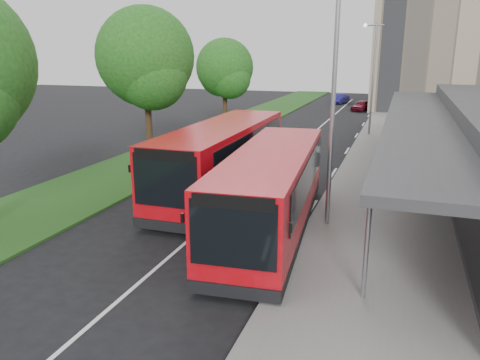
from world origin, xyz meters
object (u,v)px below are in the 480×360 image
object	(u,v)px
lamp_post_far	(372,72)
car_far	(340,99)
tree_mid	(146,63)
litter_bin	(379,167)
lamp_post_near	(331,95)
tree_far	(225,71)
bus_second	(222,159)
car_near	(362,105)
bus_main	(271,191)
bollard	(386,133)

from	to	relation	value
lamp_post_far	car_far	bearing A→B (deg)	102.53
tree_mid	car_far	distance (m)	36.34
litter_bin	lamp_post_near	bearing A→B (deg)	-100.94
lamp_post_near	lamp_post_far	xyz separation A→B (m)	(0.00, 20.00, 0.00)
tree_far	lamp_post_near	size ratio (longest dim) A/B	0.90
car_far	lamp_post_far	bearing A→B (deg)	-64.88
tree_far	bus_second	xyz separation A→B (m)	(6.16, -16.44, -3.07)
lamp_post_near	car_near	world-z (taller)	lamp_post_near
lamp_post_near	bus_main	world-z (taller)	lamp_post_near
bus_main	car_near	bearing A→B (deg)	85.20
lamp_post_near	bus_second	bearing A→B (deg)	152.29
bus_second	litter_bin	world-z (taller)	bus_second
car_near	bollard	bearing A→B (deg)	-60.06
litter_bin	car_near	xyz separation A→B (m)	(-3.26, 28.10, -0.01)
bollard	tree_far	bearing A→B (deg)	171.76
lamp_post_near	bollard	world-z (taller)	lamp_post_near
bus_main	car_far	distance (m)	43.81
lamp_post_near	bus_main	bearing A→B (deg)	-146.01
tree_mid	tree_far	xyz separation A→B (m)	(0.00, 12.00, -0.88)
litter_bin	bollard	distance (m)	9.60
lamp_post_near	bollard	size ratio (longest dim) A/B	7.03
lamp_post_near	bus_second	world-z (taller)	lamp_post_near
bus_main	car_far	world-z (taller)	bus_main
bus_second	car_near	xyz separation A→B (m)	(3.19, 33.14, -1.00)
lamp_post_far	tree_mid	bearing A→B (deg)	-130.68
car_near	lamp_post_far	bearing A→B (deg)	-63.31
bus_second	litter_bin	bearing A→B (deg)	37.28
lamp_post_near	car_far	size ratio (longest dim) A/B	2.32
car_far	litter_bin	bearing A→B (deg)	-66.88
lamp_post_far	car_near	xyz separation A→B (m)	(-1.78, 15.75, -4.13)
bus_second	car_far	world-z (taller)	bus_second
bus_main	tree_mid	bearing A→B (deg)	134.04
lamp_post_far	car_near	size ratio (longest dim) A/B	2.34
bollard	car_near	bearing A→B (deg)	99.71
tree_mid	lamp_post_far	size ratio (longest dim) A/B	1.07
tree_mid	litter_bin	size ratio (longest dim) A/B	9.74
bus_second	car_near	bearing A→B (deg)	83.83
lamp_post_near	litter_bin	distance (m)	8.81
tree_mid	bus_main	size ratio (longest dim) A/B	0.82
bus_second	bollard	size ratio (longest dim) A/B	9.63
bollard	bus_second	bearing A→B (deg)	-113.48
bollard	car_far	distance (m)	26.08
lamp_post_near	car_near	bearing A→B (deg)	92.86
bollard	lamp_post_far	bearing A→B (deg)	116.61
tree_mid	bus_second	world-z (taller)	tree_mid
bus_main	bollard	xyz separation A→B (m)	(3.09, 18.39, -0.77)
bus_second	car_near	size ratio (longest dim) A/B	3.20
tree_far	bus_main	xyz separation A→B (m)	(9.42, -20.20, -3.16)
tree_mid	lamp_post_far	xyz separation A→B (m)	(11.13, 12.95, -0.81)
tree_far	bus_main	bearing A→B (deg)	-65.00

